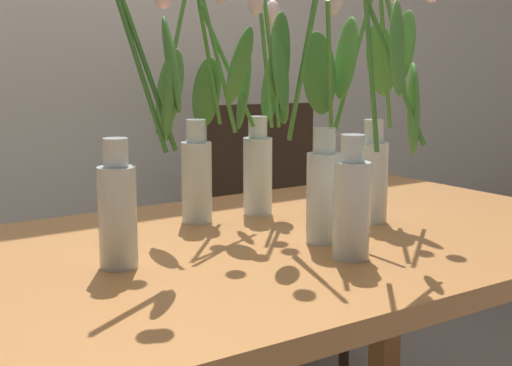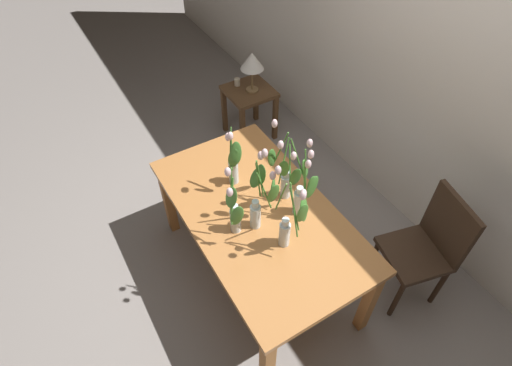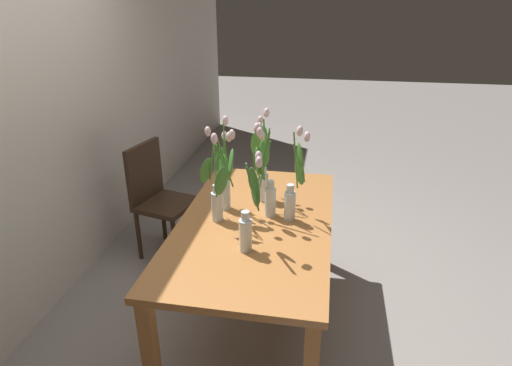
{
  "view_description": "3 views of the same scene",
  "coord_description": "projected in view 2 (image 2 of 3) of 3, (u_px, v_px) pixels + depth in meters",
  "views": [
    {
      "loc": [
        -0.86,
        -1.2,
        1.12
      ],
      "look_at": [
        -0.06,
        -0.06,
        0.87
      ],
      "focal_mm": 52.55,
      "sensor_mm": 36.0,
      "label": 1
    },
    {
      "loc": [
        1.45,
        -0.89,
        2.8
      ],
      "look_at": [
        -0.01,
        -0.02,
        1.01
      ],
      "focal_mm": 28.7,
      "sensor_mm": 36.0,
      "label": 2
    },
    {
      "loc": [
        -2.2,
        -0.39,
        1.98
      ],
      "look_at": [
        0.05,
        0.0,
        0.97
      ],
      "focal_mm": 29.97,
      "sensor_mm": 36.0,
      "label": 3
    }
  ],
  "objects": [
    {
      "name": "tulip_vase_0",
      "position": [
        302.0,
        195.0,
        2.53
      ],
      "size": [
        0.12,
        0.12,
        0.58
      ],
      "color": "silver",
      "rests_on": "dining_table"
    },
    {
      "name": "pillar_candle",
      "position": [
        237.0,
        82.0,
        3.99
      ],
      "size": [
        0.06,
        0.06,
        0.07
      ],
      "primitive_type": "cylinder",
      "color": "beige",
      "rests_on": "side_table"
    },
    {
      "name": "room_wall_rear",
      "position": [
        443.0,
        67.0,
        2.74
      ],
      "size": [
        9.0,
        0.1,
        2.7
      ],
      "primitive_type": "cube",
      "color": "silver",
      "rests_on": "ground"
    },
    {
      "name": "dining_chair",
      "position": [
        427.0,
        245.0,
        2.75
      ],
      "size": [
        0.48,
        0.48,
        0.93
      ],
      "color": "#382619",
      "rests_on": "ground"
    },
    {
      "name": "tulip_vase_3",
      "position": [
        288.0,
        221.0,
        2.33
      ],
      "size": [
        0.27,
        0.16,
        0.58
      ],
      "color": "silver",
      "rests_on": "dining_table"
    },
    {
      "name": "tulip_vase_1",
      "position": [
        233.0,
        165.0,
        2.7
      ],
      "size": [
        0.17,
        0.11,
        0.53
      ],
      "color": "silver",
      "rests_on": "dining_table"
    },
    {
      "name": "table_lamp",
      "position": [
        252.0,
        62.0,
        3.74
      ],
      "size": [
        0.22,
        0.22,
        0.4
      ],
      "color": "olive",
      "rests_on": "side_table"
    },
    {
      "name": "dining_table",
      "position": [
        259.0,
        220.0,
        2.73
      ],
      "size": [
        1.6,
        0.9,
        0.74
      ],
      "color": "#B7753D",
      "rests_on": "ground"
    },
    {
      "name": "ground_plane",
      "position": [
        258.0,
        271.0,
        3.21
      ],
      "size": [
        18.0,
        18.0,
        0.0
      ],
      "primitive_type": "plane",
      "color": "gray"
    },
    {
      "name": "tulip_vase_4",
      "position": [
        287.0,
        174.0,
        2.58
      ],
      "size": [
        0.28,
        0.25,
        0.58
      ],
      "color": "silver",
      "rests_on": "dining_table"
    },
    {
      "name": "tulip_vase_5",
      "position": [
        235.0,
        214.0,
        2.41
      ],
      "size": [
        0.18,
        0.13,
        0.58
      ],
      "color": "silver",
      "rests_on": "dining_table"
    },
    {
      "name": "tulip_vase_2",
      "position": [
        259.0,
        200.0,
        2.44
      ],
      "size": [
        0.21,
        0.16,
        0.59
      ],
      "color": "silver",
      "rests_on": "dining_table"
    },
    {
      "name": "side_table",
      "position": [
        249.0,
        100.0,
        4.05
      ],
      "size": [
        0.44,
        0.44,
        0.55
      ],
      "color": "brown",
      "rests_on": "ground"
    }
  ]
}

